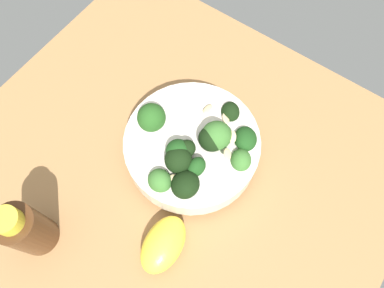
{
  "coord_description": "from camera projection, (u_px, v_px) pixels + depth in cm",
  "views": [
    {
      "loc": [
        -12.87,
        11.23,
        51.02
      ],
      "look_at": [
        -0.89,
        -5.72,
        4.0
      ],
      "focal_mm": 34.5,
      "sensor_mm": 36.0,
      "label": 1
    }
  ],
  "objects": [
    {
      "name": "ground_plane",
      "position": [
        165.0,
        185.0,
        0.55
      ],
      "size": [
        62.81,
        62.81,
        3.17
      ],
      "primitive_type": "cube",
      "color": "#996D42"
    },
    {
      "name": "bowl_of_broccoli",
      "position": [
        192.0,
        146.0,
        0.52
      ],
      "size": [
        18.9,
        18.9,
        9.62
      ],
      "color": "silver",
      "rests_on": "ground_plane"
    },
    {
      "name": "lemon_wedge",
      "position": [
        163.0,
        244.0,
        0.48
      ],
      "size": [
        5.93,
        8.52,
        3.65
      ],
      "primitive_type": "ellipsoid",
      "rotation": [
        0.0,
        0.0,
        1.69
      ],
      "color": "yellow",
      "rests_on": "ground_plane"
    },
    {
      "name": "bottle_tall",
      "position": [
        26.0,
        229.0,
        0.46
      ],
      "size": [
        5.13,
        5.13,
        10.99
      ],
      "color": "#472814",
      "rests_on": "ground_plane"
    }
  ]
}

